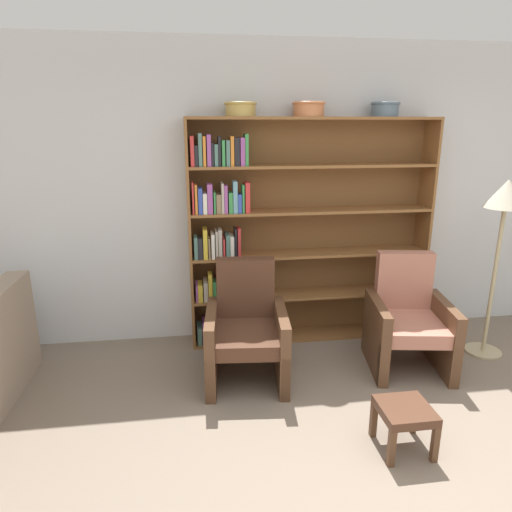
{
  "coord_description": "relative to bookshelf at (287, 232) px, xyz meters",
  "views": [
    {
      "loc": [
        -1.16,
        -1.88,
        2.03
      ],
      "look_at": [
        -0.64,
        1.78,
        0.95
      ],
      "focal_mm": 32.0,
      "sensor_mm": 36.0,
      "label": 1
    }
  ],
  "objects": [
    {
      "name": "armchair_cushioned",
      "position": [
        0.93,
        -0.69,
        -0.65
      ],
      "size": [
        0.74,
        0.78,
        0.96
      ],
      "rotation": [
        0.0,
        0.0,
        2.98
      ],
      "color": "brown",
      "rests_on": "ground"
    },
    {
      "name": "armchair_leather",
      "position": [
        -0.47,
        -0.69,
        -0.65
      ],
      "size": [
        0.7,
        0.74,
        0.96
      ],
      "rotation": [
        0.0,
        0.0,
        3.05
      ],
      "color": "brown",
      "rests_on": "ground"
    },
    {
      "name": "wall_back",
      "position": [
        0.3,
        0.17,
        0.32
      ],
      "size": [
        12.0,
        0.06,
        2.75
      ],
      "color": "silver",
      "rests_on": "ground"
    },
    {
      "name": "floor_lamp",
      "position": [
        1.75,
        -0.59,
        0.28
      ],
      "size": [
        0.34,
        0.34,
        1.59
      ],
      "color": "tan",
      "rests_on": "ground"
    },
    {
      "name": "bowl_terracotta",
      "position": [
        -0.43,
        -0.02,
        1.1
      ],
      "size": [
        0.28,
        0.28,
        0.12
      ],
      "color": "tan",
      "rests_on": "bookshelf"
    },
    {
      "name": "bowl_brass",
      "position": [
        0.86,
        -0.02,
        1.1
      ],
      "size": [
        0.26,
        0.26,
        0.13
      ],
      "color": "slate",
      "rests_on": "bookshelf"
    },
    {
      "name": "ground_plane",
      "position": [
        0.3,
        -2.17,
        -1.06
      ],
      "size": [
        24.0,
        24.0,
        0.0
      ],
      "primitive_type": "plane",
      "color": "#7A6B5B"
    },
    {
      "name": "footstool",
      "position": [
        0.43,
        -1.71,
        -0.81
      ],
      "size": [
        0.32,
        0.32,
        0.31
      ],
      "color": "brown",
      "rests_on": "ground"
    },
    {
      "name": "bowl_sage",
      "position": [
        0.17,
        -0.02,
        1.1
      ],
      "size": [
        0.29,
        0.29,
        0.12
      ],
      "color": "#C67547",
      "rests_on": "bookshelf"
    },
    {
      "name": "bookshelf",
      "position": [
        0.0,
        0.0,
        0.0
      ],
      "size": [
        2.26,
        0.3,
        2.09
      ],
      "color": "brown",
      "rests_on": "ground"
    }
  ]
}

